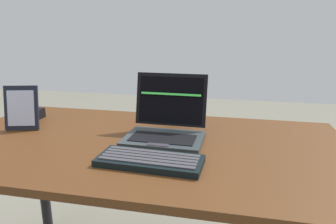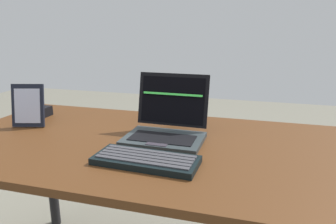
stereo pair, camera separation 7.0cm
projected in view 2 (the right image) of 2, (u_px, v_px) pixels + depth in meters
desk at (143, 163)px, 1.20m from camera, size 1.52×0.81×0.73m
laptop_front at (167, 126)px, 1.20m from camera, size 0.30×0.26×0.24m
external_keyboard at (146, 160)px, 0.99m from camera, size 0.34×0.15×0.03m
photo_frame at (28, 106)px, 1.34m from camera, size 0.14×0.08×0.19m
figurine_stand at (38, 112)px, 1.50m from camera, size 0.10×0.10×0.05m
figurine at (36, 97)px, 1.48m from camera, size 0.03×0.03×0.09m
coffee_mug at (176, 110)px, 1.45m from camera, size 0.14×0.09×0.09m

